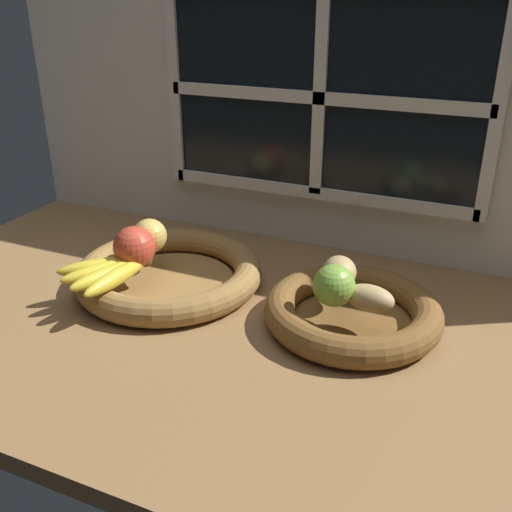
% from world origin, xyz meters
% --- Properties ---
extents(ground_plane, '(1.40, 0.90, 0.03)m').
position_xyz_m(ground_plane, '(0.00, 0.00, -0.01)').
color(ground_plane, olive).
extents(back_wall, '(1.40, 0.05, 0.55)m').
position_xyz_m(back_wall, '(0.00, 0.30, 0.28)').
color(back_wall, silver).
rests_on(back_wall, ground_plane).
extents(fruit_bowl_left, '(0.34, 0.34, 0.05)m').
position_xyz_m(fruit_bowl_left, '(-0.19, 0.00, 0.02)').
color(fruit_bowl_left, olive).
rests_on(fruit_bowl_left, ground_plane).
extents(fruit_bowl_right, '(0.29, 0.29, 0.05)m').
position_xyz_m(fruit_bowl_right, '(0.16, 0.00, 0.02)').
color(fruit_bowl_right, brown).
rests_on(fruit_bowl_right, ground_plane).
extents(apple_red_front, '(0.08, 0.08, 0.08)m').
position_xyz_m(apple_red_front, '(-0.23, -0.04, 0.09)').
color(apple_red_front, '#CC422D').
rests_on(apple_red_front, fruit_bowl_left).
extents(apple_golden_left, '(0.06, 0.06, 0.06)m').
position_xyz_m(apple_golden_left, '(-0.24, 0.02, 0.08)').
color(apple_golden_left, '#DBB756').
rests_on(apple_golden_left, fruit_bowl_left).
extents(banana_bunch_front, '(0.13, 0.16, 0.03)m').
position_xyz_m(banana_bunch_front, '(-0.24, -0.10, 0.06)').
color(banana_bunch_front, yellow).
rests_on(banana_bunch_front, fruit_bowl_left).
extents(potato_small, '(0.08, 0.05, 0.04)m').
position_xyz_m(potato_small, '(0.19, -0.03, 0.07)').
color(potato_small, tan).
rests_on(potato_small, fruit_bowl_right).
extents(potato_oblong, '(0.08, 0.08, 0.05)m').
position_xyz_m(potato_oblong, '(0.12, 0.03, 0.08)').
color(potato_oblong, tan).
rests_on(potato_oblong, fruit_bowl_right).
extents(lime_near, '(0.07, 0.07, 0.07)m').
position_xyz_m(lime_near, '(0.13, -0.03, 0.08)').
color(lime_near, '#7AAD3D').
rests_on(lime_near, fruit_bowl_right).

